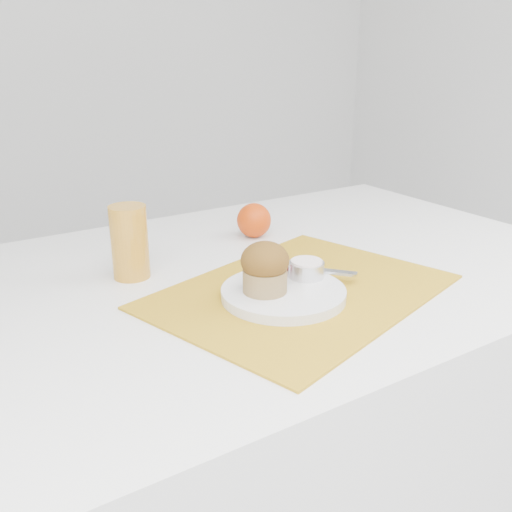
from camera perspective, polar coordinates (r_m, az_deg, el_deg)
table at (r=1.23m, az=1.34°, el=-17.51°), size 1.20×0.80×0.75m
placemat at (r=0.93m, az=4.54°, el=-3.54°), size 0.55×0.46×0.00m
plate at (r=0.90m, az=2.76°, el=-3.75°), size 0.21×0.21×0.02m
ramekin at (r=0.94m, az=5.06°, el=-1.35°), size 0.06×0.06×0.03m
cream at (r=0.94m, az=5.09°, el=-0.62°), size 0.05×0.05×0.01m
raspberry_near at (r=0.94m, az=1.57°, el=-1.49°), size 0.02×0.02×0.02m
raspberry_far at (r=0.96m, az=3.50°, el=-1.11°), size 0.02×0.02×0.02m
butter_knife at (r=0.97m, az=4.74°, el=-1.26°), size 0.13×0.15×0.00m
orange at (r=1.19m, az=-0.20°, el=3.59°), size 0.07×0.07×0.07m
juice_glass at (r=1.00m, az=-12.53°, el=1.37°), size 0.08×0.08×0.13m
muffin at (r=0.87m, az=0.90°, el=-1.15°), size 0.09×0.09×0.08m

